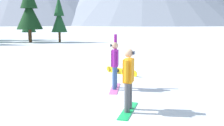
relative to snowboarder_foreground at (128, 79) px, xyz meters
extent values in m
plane|color=white|center=(-0.78, 0.20, -0.91)|extent=(800.00, 800.00, 0.00)
cube|color=#19B259|center=(0.00, 0.00, -0.90)|extent=(1.03, 1.46, 0.02)
cylinder|color=#4C4C51|center=(0.08, 0.14, -0.49)|extent=(0.15, 0.15, 0.79)
cylinder|color=#4C4C51|center=(-0.08, -0.14, -0.49)|extent=(0.15, 0.15, 0.79)
cube|color=orange|center=(0.00, 0.00, 0.22)|extent=(0.41, 0.47, 0.63)
cylinder|color=orange|center=(0.13, 0.22, 0.25)|extent=(0.11, 0.11, 0.58)
cylinder|color=orange|center=(-0.13, -0.22, 0.25)|extent=(0.11, 0.11, 0.58)
sphere|color=tan|center=(0.00, 0.00, 0.70)|extent=(0.24, 0.24, 0.24)
cube|color=black|center=(0.12, -0.07, 0.71)|extent=(0.12, 0.17, 0.08)
cube|color=pink|center=(0.35, 2.47, -0.90)|extent=(0.84, 1.58, 0.02)
cylinder|color=#335184|center=(0.29, 2.32, -0.48)|extent=(0.15, 0.15, 0.82)
cylinder|color=#335184|center=(0.41, 2.62, -0.48)|extent=(0.15, 0.15, 0.82)
cube|color=#8C1E8C|center=(0.35, 2.47, 0.22)|extent=(0.37, 0.46, 0.58)
cylinder|color=#8C1E8C|center=(0.25, 2.23, 0.22)|extent=(0.11, 0.11, 0.58)
cylinder|color=#8C1E8C|center=(0.44, 2.71, 0.76)|extent=(0.11, 0.11, 0.60)
sphere|color=tan|center=(0.35, 2.47, 0.67)|extent=(0.24, 0.24, 0.24)
cube|color=black|center=(0.22, 2.52, 0.68)|extent=(0.10, 0.17, 0.08)
cube|color=yellow|center=(1.40, 4.97, -0.77)|extent=(0.88, 1.43, 0.29)
cylinder|color=yellow|center=(1.00, 5.67, -0.77)|extent=(0.22, 0.30, 0.29)
cylinder|color=yellow|center=(1.80, 4.28, -0.77)|extent=(0.22, 0.30, 0.29)
cube|color=black|center=(1.24, 5.16, -0.76)|extent=(0.19, 0.22, 0.15)
cube|color=black|center=(1.48, 4.74, -0.76)|extent=(0.19, 0.22, 0.15)
cylinder|color=#472D19|center=(-2.88, 25.78, -0.17)|extent=(0.34, 0.34, 1.50)
cone|color=#143819|center=(-2.88, 25.78, 2.18)|extent=(2.93, 2.93, 3.19)
cylinder|color=#472D19|center=(0.39, 25.18, -0.33)|extent=(0.27, 0.27, 1.17)
cone|color=#194723|center=(0.39, 25.18, 1.50)|extent=(1.82, 1.82, 2.49)
cone|color=#194723|center=(0.39, 25.18, 3.24)|extent=(1.18, 1.18, 2.28)
cylinder|color=#472D19|center=(-3.09, 30.02, -0.41)|extent=(0.23, 0.23, 1.00)
cone|color=#194723|center=(-3.09, 30.02, 1.15)|extent=(1.82, 1.82, 2.13)
cone|color=#194723|center=(-3.09, 30.02, 2.64)|extent=(1.18, 1.18, 1.95)
camera|label=1|loc=(-2.40, -6.78, 1.55)|focal=43.41mm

